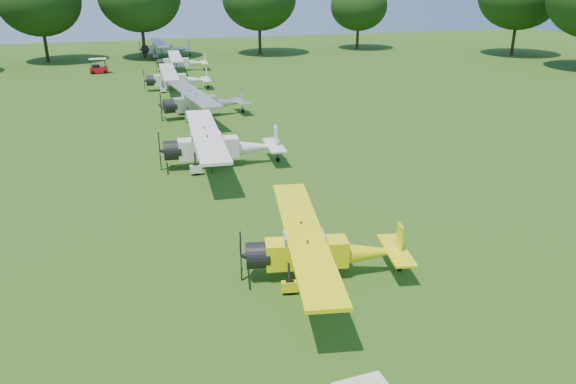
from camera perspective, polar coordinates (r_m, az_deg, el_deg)
name	(u,v)px	position (r m, az deg, el deg)	size (l,w,h in m)	color
ground	(243,211)	(28.26, -4.59, -1.90)	(160.00, 160.00, 0.00)	#2D4C13
tree_belt	(312,44)	(27.22, 2.45, 14.80)	(137.36, 130.27, 14.52)	black
aircraft_2	(319,248)	(21.82, 3.19, -5.70)	(6.71, 10.62, 2.09)	#FFF80A
aircraft_3	(218,144)	(34.56, -7.17, 4.84)	(7.61, 12.11, 2.39)	white
aircraft_4	(201,101)	(47.08, -8.81, 9.12)	(7.30, 11.58, 2.27)	silver
aircraft_5	(175,78)	(58.95, -11.41, 11.31)	(6.67, 10.61, 2.10)	white
aircraft_6	(180,61)	(70.93, -10.91, 12.94)	(6.28, 10.00, 1.97)	white
aircraft_7	(164,47)	(83.35, -12.48, 14.16)	(7.26, 11.54, 2.28)	silver
golf_cart	(98,68)	(71.47, -18.72, 11.81)	(2.12, 1.42, 1.72)	red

